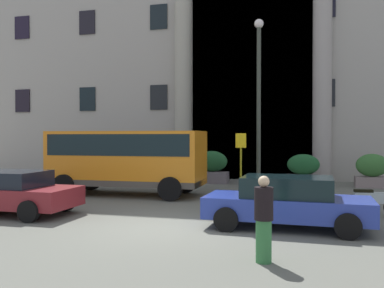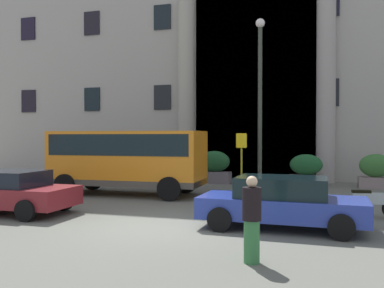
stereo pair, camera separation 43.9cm
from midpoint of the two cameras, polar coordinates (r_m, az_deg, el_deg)
ground_plane at (r=11.18m, az=-5.45°, el=-11.65°), size 80.00×64.00×0.12m
office_building_facade at (r=29.16m, az=7.22°, el=17.52°), size 34.92×9.74×21.39m
orange_minibus at (r=17.31m, az=-9.58°, el=-1.72°), size 6.29×2.62×2.61m
bus_stop_sign at (r=17.52m, az=5.97°, el=-1.68°), size 0.44×0.08×2.53m
hedge_planter_entrance_left at (r=23.65m, az=-15.17°, el=-2.82°), size 1.76×0.92×1.71m
hedge_planter_west at (r=21.10m, az=14.37°, el=-3.50°), size 1.61×0.73×1.53m
hedge_planter_entrance_right at (r=21.44m, az=2.14°, el=-3.24°), size 1.66×0.78×1.66m
hedge_planter_east at (r=21.30m, az=22.82°, el=-3.44°), size 1.53×0.79×1.58m
parked_coupe_end at (r=14.26m, az=-24.90°, el=-5.91°), size 4.45×2.06×1.33m
white_taxi_kerbside at (r=11.23m, az=11.76°, el=-7.70°), size 4.29×2.05×1.35m
scooter_by_planter at (r=13.44m, az=22.03°, el=-7.33°), size 2.00×0.55×0.89m
pedestrian_man_crossing at (r=8.11m, az=8.20°, el=-10.09°), size 0.36×0.36×1.65m
lamppost_plaza_centre at (r=18.58m, az=8.42°, el=7.15°), size 0.40×0.40×7.52m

